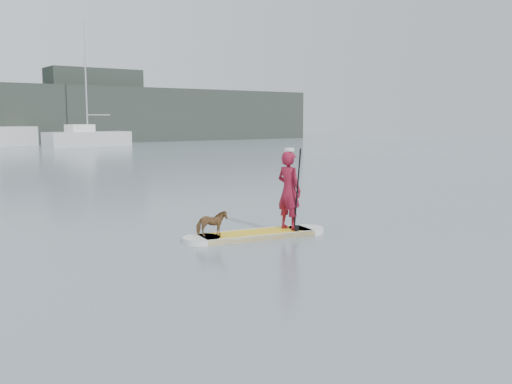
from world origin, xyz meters
TOP-DOWN VIEW (x-y plane):
  - ground at (0.00, 0.00)m, footprint 140.00×140.00m
  - paddleboard at (2.12, 1.64)m, footprint 3.25×1.29m
  - paddler at (2.91, 1.48)m, footprint 0.51×0.69m
  - white_cap at (2.91, 1.48)m, footprint 0.22×0.22m
  - dog at (1.11, 1.84)m, footprint 0.70×0.50m
  - paddle at (2.89, 1.17)m, footprint 0.10×0.30m
  - sailboat_e at (13.38, 43.80)m, footprint 8.07×3.60m
  - shore_building_east at (18.00, 54.00)m, footprint 10.00×4.00m

SIDE VIEW (x-z plane):
  - ground at x=0.00m, z-range 0.00..0.00m
  - paddleboard at x=2.12m, z-range 0.00..0.12m
  - dog at x=1.11m, z-range 0.12..0.66m
  - paddle at x=2.89m, z-range -0.20..1.80m
  - sailboat_e at x=13.38m, z-range -4.84..6.46m
  - paddler at x=2.91m, z-range 0.12..1.86m
  - white_cap at x=2.91m, z-range 1.86..1.93m
  - shore_building_east at x=18.00m, z-range 0.00..8.00m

